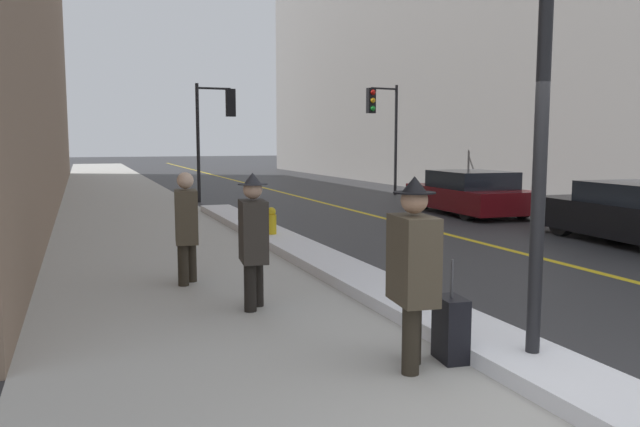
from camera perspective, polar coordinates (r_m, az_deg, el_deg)
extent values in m
plane|color=#2D2D30|center=(5.34, 20.56, -15.85)|extent=(160.00, 160.00, 0.00)
cube|color=#B2AFA8|center=(18.81, -16.76, 0.26)|extent=(4.00, 80.00, 0.01)
cube|color=gold|center=(20.15, 0.51, 0.94)|extent=(0.16, 80.00, 0.00)
cube|color=white|center=(10.91, -1.44, -3.53)|extent=(0.83, 15.60, 0.16)
cube|color=slate|center=(31.09, 11.90, 18.49)|extent=(6.00, 36.00, 16.93)
cylinder|color=black|center=(5.68, 19.84, 13.77)|extent=(0.12, 0.12, 5.50)
cylinder|color=black|center=(20.81, -11.09, 6.31)|extent=(0.11, 0.11, 3.86)
cylinder|color=black|center=(20.98, -9.69, 11.21)|extent=(1.10, 0.07, 0.07)
cube|color=black|center=(21.06, -8.17, 9.99)|extent=(0.30, 0.20, 0.90)
sphere|color=red|center=(21.20, -8.26, 10.75)|extent=(0.19, 0.19, 0.19)
sphere|color=orange|center=(21.18, -8.25, 9.97)|extent=(0.19, 0.19, 0.19)
sphere|color=green|center=(21.17, -8.23, 9.19)|extent=(0.19, 0.19, 0.19)
cylinder|color=black|center=(23.49, 6.95, 6.65)|extent=(0.11, 0.11, 4.06)
cylinder|color=black|center=(23.26, 5.87, 11.30)|extent=(1.10, 0.19, 0.07)
cube|color=black|center=(22.93, 4.69, 10.25)|extent=(0.32, 0.23, 0.90)
sphere|color=red|center=(22.85, 4.86, 10.98)|extent=(0.19, 0.19, 0.19)
sphere|color=orange|center=(22.83, 4.85, 10.26)|extent=(0.19, 0.19, 0.19)
sphere|color=green|center=(22.81, 4.85, 9.54)|extent=(0.19, 0.19, 0.19)
cylinder|color=#2A241B|center=(5.71, 8.53, -9.40)|extent=(0.15, 0.15, 0.87)
cylinder|color=#2A241B|center=(5.46, 8.31, -10.16)|extent=(0.15, 0.15, 0.87)
cube|color=#473D2D|center=(5.45, 8.52, -4.18)|extent=(0.37, 0.56, 0.76)
sphere|color=tan|center=(5.38, 8.61, 1.22)|extent=(0.24, 0.24, 0.24)
cylinder|color=black|center=(5.38, 8.63, 1.90)|extent=(0.36, 0.36, 0.01)
cone|color=black|center=(5.37, 8.64, 2.66)|extent=(0.22, 0.22, 0.14)
cube|color=black|center=(5.81, 7.12, -5.12)|extent=(0.13, 0.23, 0.28)
cylinder|color=black|center=(7.61, -5.75, -5.45)|extent=(0.15, 0.15, 0.83)
cylinder|color=black|center=(7.37, -6.41, -5.85)|extent=(0.15, 0.15, 0.83)
cube|color=#2D2823|center=(7.39, -6.12, -1.62)|extent=(0.35, 0.53, 0.73)
sphere|color=tan|center=(7.34, -6.17, 2.20)|extent=(0.23, 0.23, 0.23)
cylinder|color=#28282D|center=(7.33, -6.18, 2.68)|extent=(0.35, 0.35, 0.01)
cone|color=#28282D|center=(7.33, -6.19, 3.21)|extent=(0.21, 0.21, 0.14)
cylinder|color=#2A241B|center=(9.05, -11.70, -3.57)|extent=(0.15, 0.15, 0.85)
cylinder|color=#2A241B|center=(8.82, -12.42, -3.85)|extent=(0.15, 0.15, 0.85)
cube|color=#473D2D|center=(8.85, -12.14, -0.27)|extent=(0.36, 0.54, 0.74)
sphere|color=beige|center=(8.81, -12.22, 2.97)|extent=(0.23, 0.23, 0.23)
cylinder|color=black|center=(14.21, 21.21, -0.54)|extent=(0.25, 0.69, 0.68)
cylinder|color=black|center=(15.18, 25.72, -0.32)|extent=(0.25, 0.69, 0.68)
cube|color=#600F14|center=(17.75, 13.47, 1.40)|extent=(2.08, 4.19, 0.58)
cube|color=black|center=(17.62, 13.69, 3.05)|extent=(1.83, 2.22, 0.46)
cylinder|color=black|center=(18.46, 9.25, 1.35)|extent=(0.25, 0.67, 0.66)
cylinder|color=black|center=(19.26, 13.55, 1.47)|extent=(0.25, 0.67, 0.66)
cylinder|color=black|center=(16.26, 13.36, 0.55)|extent=(0.25, 0.67, 0.66)
cylinder|color=black|center=(17.16, 18.00, 0.71)|extent=(0.25, 0.67, 0.66)
cube|color=black|center=(5.88, 11.86, -10.35)|extent=(0.26, 0.38, 0.60)
cylinder|color=#4C4C51|center=(5.76, 11.97, -5.83)|extent=(0.02, 0.02, 0.35)
cylinder|color=gold|center=(12.46, -4.46, -1.36)|extent=(0.20, 0.20, 0.55)
sphere|color=gold|center=(12.42, -4.47, 0.17)|extent=(0.18, 0.18, 0.18)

